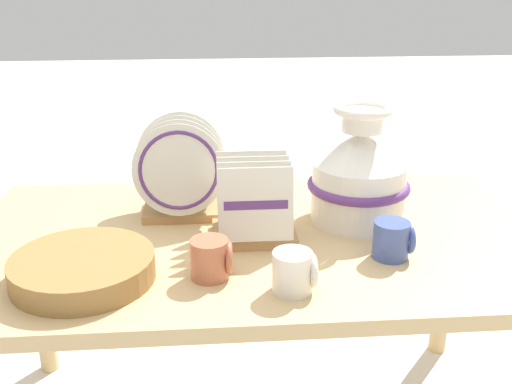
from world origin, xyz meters
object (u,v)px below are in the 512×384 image
at_px(dish_rack_square_plates, 254,212).
at_px(mug_cobalt_glaze, 393,240).
at_px(mug_terracotta_glaze, 212,259).
at_px(wicker_charger_stack, 83,268).
at_px(dish_rack_round_plates, 180,176).
at_px(mug_cream_glaze, 295,272).
at_px(ceramic_vase, 359,174).

relative_size(dish_rack_square_plates, mug_cobalt_glaze, 2.23).
bearing_deg(mug_terracotta_glaze, wicker_charger_stack, 178.09).
distance_m(dish_rack_round_plates, mug_cream_glaze, 0.48).
relative_size(ceramic_vase, mug_cobalt_glaze, 3.39).
bearing_deg(wicker_charger_stack, dish_rack_round_plates, 60.05).
bearing_deg(dish_rack_round_plates, dish_rack_square_plates, -41.28).
distance_m(ceramic_vase, mug_cobalt_glaze, 0.23).
distance_m(dish_rack_round_plates, dish_rack_square_plates, 0.24).
distance_m(wicker_charger_stack, mug_cream_glaze, 0.44).
relative_size(mug_cream_glaze, mug_terracotta_glaze, 1.00).
bearing_deg(dish_rack_round_plates, mug_cobalt_glaze, -30.41).
distance_m(mug_cream_glaze, mug_cobalt_glaze, 0.27).
bearing_deg(dish_rack_round_plates, wicker_charger_stack, -119.95).
relative_size(dish_rack_round_plates, mug_cream_glaze, 2.89).
relative_size(wicker_charger_stack, mug_terracotta_glaze, 3.38).
xyz_separation_m(dish_rack_round_plates, mug_terracotta_glaze, (0.08, -0.34, -0.06)).
bearing_deg(mug_terracotta_glaze, dish_rack_square_plates, 61.12).
bearing_deg(dish_rack_square_plates, mug_cream_glaze, -76.32).
relative_size(dish_rack_square_plates, wicker_charger_stack, 0.66).
bearing_deg(wicker_charger_stack, ceramic_vase, 22.27).
xyz_separation_m(ceramic_vase, dish_rack_round_plates, (-0.45, 0.07, -0.02)).
height_order(ceramic_vase, mug_cream_glaze, ceramic_vase).
xyz_separation_m(mug_cobalt_glaze, mug_terracotta_glaze, (-0.40, -0.06, 0.00)).
height_order(ceramic_vase, dish_rack_round_plates, ceramic_vase).
bearing_deg(ceramic_vase, mug_terracotta_glaze, -144.01).
xyz_separation_m(ceramic_vase, dish_rack_square_plates, (-0.27, -0.09, -0.06)).
distance_m(dish_rack_square_plates, mug_terracotta_glaze, 0.21).
distance_m(mug_cream_glaze, mug_terracotta_glaze, 0.18).
bearing_deg(ceramic_vase, mug_cobalt_glaze, -81.78).
height_order(dish_rack_square_plates, mug_cobalt_glaze, dish_rack_square_plates).
xyz_separation_m(mug_cream_glaze, mug_terracotta_glaze, (-0.16, 0.07, 0.00)).
relative_size(ceramic_vase, mug_cream_glaze, 3.39).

